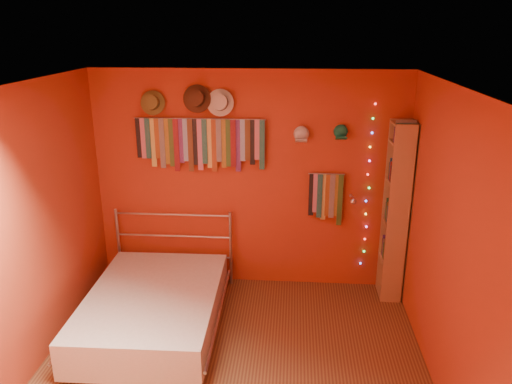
% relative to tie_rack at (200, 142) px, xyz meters
% --- Properties ---
extents(ground, '(3.50, 3.50, 0.00)m').
position_rel_tie_rack_xyz_m(ground, '(0.53, -1.68, -1.72)').
color(ground, '#572E1E').
rests_on(ground, ground).
extents(back_wall, '(3.50, 0.02, 2.50)m').
position_rel_tie_rack_xyz_m(back_wall, '(0.53, 0.07, -0.47)').
color(back_wall, '#A8391B').
rests_on(back_wall, ground).
extents(right_wall, '(0.02, 3.50, 2.50)m').
position_rel_tie_rack_xyz_m(right_wall, '(2.28, -1.68, -0.47)').
color(right_wall, '#A8391B').
rests_on(right_wall, ground).
extents(left_wall, '(0.02, 3.50, 2.50)m').
position_rel_tie_rack_xyz_m(left_wall, '(-1.22, -1.68, -0.47)').
color(left_wall, '#A8391B').
rests_on(left_wall, ground).
extents(ceiling, '(3.50, 3.50, 0.02)m').
position_rel_tie_rack_xyz_m(ceiling, '(0.53, -1.68, 0.78)').
color(ceiling, white).
rests_on(ceiling, back_wall).
extents(tie_rack, '(1.45, 0.03, 0.60)m').
position_rel_tie_rack_xyz_m(tie_rack, '(0.00, 0.00, 0.00)').
color(tie_rack, '#A8A8AC').
rests_on(tie_rack, back_wall).
extents(small_tie_rack, '(0.40, 0.03, 0.60)m').
position_rel_tie_rack_xyz_m(small_tie_rack, '(1.40, 0.00, -0.59)').
color(small_tie_rack, '#A8A8AC').
rests_on(small_tie_rack, back_wall).
extents(fedora_olive, '(0.27, 0.14, 0.26)m').
position_rel_tie_rack_xyz_m(fedora_olive, '(-0.50, -0.03, 0.42)').
color(fedora_olive, brown).
rests_on(fedora_olive, back_wall).
extents(fedora_brown, '(0.30, 0.16, 0.30)m').
position_rel_tie_rack_xyz_m(fedora_brown, '(-0.02, -0.03, 0.48)').
color(fedora_brown, '#442618').
rests_on(fedora_brown, back_wall).
extents(fedora_white, '(0.29, 0.16, 0.29)m').
position_rel_tie_rack_xyz_m(fedora_white, '(0.23, -0.03, 0.44)').
color(fedora_white, beige).
rests_on(fedora_white, back_wall).
extents(cap_white, '(0.17, 0.22, 0.17)m').
position_rel_tie_rack_xyz_m(cap_white, '(1.10, 0.01, 0.10)').
color(cap_white, beige).
rests_on(cap_white, back_wall).
extents(cap_green, '(0.16, 0.21, 0.16)m').
position_rel_tie_rack_xyz_m(cap_green, '(1.52, 0.01, 0.13)').
color(cap_green, '#1A7755').
rests_on(cap_green, back_wall).
extents(fairy_lights, '(0.06, 0.02, 1.88)m').
position_rel_tie_rack_xyz_m(fairy_lights, '(1.86, 0.03, -0.50)').
color(fairy_lights, '#FF3333').
rests_on(fairy_lights, back_wall).
extents(reading_lamp, '(0.07, 0.30, 0.09)m').
position_rel_tie_rack_xyz_m(reading_lamp, '(1.68, -0.17, -0.58)').
color(reading_lamp, '#A8A8AC').
rests_on(reading_lamp, back_wall).
extents(bookshelf, '(0.25, 0.34, 2.00)m').
position_rel_tie_rack_xyz_m(bookshelf, '(2.19, -0.15, -0.70)').
color(bookshelf, '#A97A4C').
rests_on(bookshelf, ground).
extents(bed, '(1.40, 1.90, 0.91)m').
position_rel_tie_rack_xyz_m(bed, '(-0.35, -0.99, -1.50)').
color(bed, '#A8A8AC').
rests_on(bed, ground).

